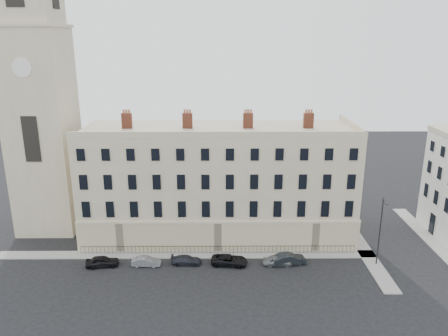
{
  "coord_description": "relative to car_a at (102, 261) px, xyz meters",
  "views": [
    {
      "loc": [
        -5.56,
        -44.92,
        26.71
      ],
      "look_at": [
        -5.19,
        10.0,
        10.07
      ],
      "focal_mm": 35.0,
      "sensor_mm": 36.0,
      "label": 1
    }
  ],
  "objects": [
    {
      "name": "streetlamp",
      "position": [
        33.26,
        0.12,
        4.17
      ],
      "size": [
        0.4,
        1.88,
        8.72
      ],
      "rotation": [
        0.0,
        0.0,
        0.12
      ],
      "color": "#2E2E33",
      "rests_on": "ground"
    },
    {
      "name": "car_e",
      "position": [
        21.18,
        0.18,
        -0.07
      ],
      "size": [
        3.49,
        1.41,
        1.19
      ],
      "primitive_type": "imported",
      "rotation": [
        0.0,
        0.0,
        1.57
      ],
      "color": "slate",
      "rests_on": "ground"
    },
    {
      "name": "ground",
      "position": [
        19.93,
        -2.24,
        -0.66
      ],
      "size": [
        160.0,
        160.0,
        0.0
      ],
      "primitive_type": "plane",
      "color": "black",
      "rests_on": "ground"
    },
    {
      "name": "car_d",
      "position": [
        15.35,
        0.3,
        -0.05
      ],
      "size": [
        4.66,
        2.58,
        1.24
      ],
      "primitive_type": "imported",
      "rotation": [
        0.0,
        0.0,
        1.45
      ],
      "color": "black",
      "rests_on": "ground"
    },
    {
      "name": "car_b",
      "position": [
        5.27,
        0.11,
        -0.09
      ],
      "size": [
        3.49,
        1.27,
        1.14
      ],
      "primitive_type": "imported",
      "rotation": [
        0.0,
        0.0,
        1.55
      ],
      "color": "slate",
      "rests_on": "ground"
    },
    {
      "name": "pavement_adjacent",
      "position": [
        42.93,
        7.76,
        -0.6
      ],
      "size": [
        2.0,
        20.0,
        0.12
      ],
      "primitive_type": "cube",
      "color": "gray",
      "rests_on": "ground"
    },
    {
      "name": "car_a",
      "position": [
        0.0,
        0.0,
        0.0
      ],
      "size": [
        4.09,
        2.14,
        1.33
      ],
      "primitive_type": "imported",
      "rotation": [
        0.0,
        0.0,
        1.72
      ],
      "color": "black",
      "rests_on": "ground"
    },
    {
      "name": "pavement_east_return",
      "position": [
        32.93,
        5.76,
        -0.6
      ],
      "size": [
        2.0,
        24.0,
        0.12
      ],
      "primitive_type": "cube",
      "color": "gray",
      "rests_on": "ground"
    },
    {
      "name": "church_tower",
      "position": [
        -10.07,
        11.76,
        18.0
      ],
      "size": [
        8.0,
        8.13,
        44.0
      ],
      "color": "#C0AF8F",
      "rests_on": "ground"
    },
    {
      "name": "railings",
      "position": [
        13.93,
        3.16,
        -0.11
      ],
      "size": [
        35.0,
        0.04,
        0.96
      ],
      "color": "black",
      "rests_on": "ground"
    },
    {
      "name": "car_f",
      "position": [
        22.61,
        0.38,
        0.02
      ],
      "size": [
        4.37,
        2.14,
        1.38
      ],
      "primitive_type": "imported",
      "rotation": [
        0.0,
        0.0,
        1.74
      ],
      "color": "black",
      "rests_on": "ground"
    },
    {
      "name": "pavement_terrace",
      "position": [
        9.93,
        2.76,
        -0.6
      ],
      "size": [
        48.0,
        2.0,
        0.12
      ],
      "primitive_type": "cube",
      "color": "gray",
      "rests_on": "ground"
    },
    {
      "name": "terrace",
      "position": [
        13.96,
        9.73,
        6.83
      ],
      "size": [
        36.22,
        12.22,
        17.0
      ],
      "color": "#C0AF8F",
      "rests_on": "ground"
    },
    {
      "name": "car_c",
      "position": [
        10.11,
        0.49,
        -0.12
      ],
      "size": [
        3.78,
        1.61,
        1.09
      ],
      "primitive_type": "imported",
      "rotation": [
        0.0,
        0.0,
        1.55
      ],
      "color": "#22242E",
      "rests_on": "ground"
    }
  ]
}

